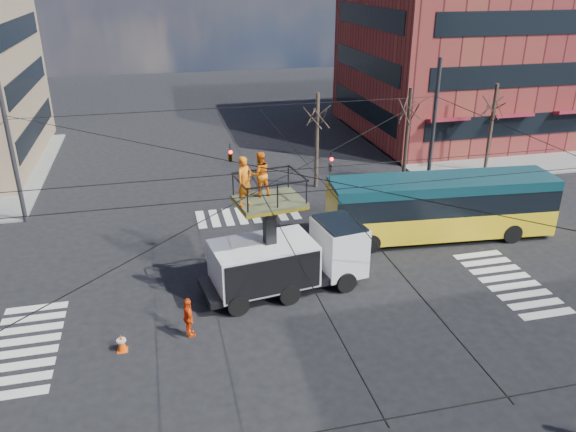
# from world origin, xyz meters

# --- Properties ---
(ground) EXTENTS (120.00, 120.00, 0.00)m
(ground) POSITION_xyz_m (0.00, 0.00, 0.00)
(ground) COLOR black
(ground) RESTS_ON ground
(sidewalk_ne) EXTENTS (18.00, 18.00, 0.12)m
(sidewalk_ne) POSITION_xyz_m (21.00, 21.00, 0.06)
(sidewalk_ne) COLOR slate
(sidewalk_ne) RESTS_ON ground
(crosswalks) EXTENTS (22.40, 22.40, 0.02)m
(crosswalks) POSITION_xyz_m (0.00, 0.00, 0.01)
(crosswalks) COLOR silver
(crosswalks) RESTS_ON ground
(building_ne) EXTENTS (20.06, 16.06, 14.00)m
(building_ne) POSITION_xyz_m (21.98, 23.98, 7.00)
(building_ne) COLOR maroon
(building_ne) RESTS_ON ground
(overhead_network) EXTENTS (24.24, 24.24, 8.00)m
(overhead_network) POSITION_xyz_m (-0.07, 0.40, 4.29)
(overhead_network) COLOR #2D2D30
(overhead_network) RESTS_ON ground
(tree_a) EXTENTS (2.00, 2.00, 6.00)m
(tree_a) POSITION_xyz_m (5.00, 13.50, 4.63)
(tree_a) COLOR #382B21
(tree_a) RESTS_ON ground
(tree_b) EXTENTS (2.00, 2.00, 6.00)m
(tree_b) POSITION_xyz_m (11.00, 13.50, 4.63)
(tree_b) COLOR #382B21
(tree_b) RESTS_ON ground
(tree_c) EXTENTS (2.00, 2.00, 6.00)m
(tree_c) POSITION_xyz_m (17.00, 13.50, 4.63)
(tree_c) COLOR #382B21
(tree_c) RESTS_ON ground
(utility_truck) EXTENTS (7.26, 3.44, 6.25)m
(utility_truck) POSITION_xyz_m (0.33, 1.78, 2.04)
(utility_truck) COLOR black
(utility_truck) RESTS_ON ground
(city_bus) EXTENTS (11.59, 3.54, 3.20)m
(city_bus) POSITION_xyz_m (9.06, 4.95, 1.72)
(city_bus) COLOR yellow
(city_bus) RESTS_ON ground
(traffic_cone) EXTENTS (0.36, 0.36, 0.69)m
(traffic_cone) POSITION_xyz_m (-6.51, -1.07, 0.34)
(traffic_cone) COLOR #EC4909
(traffic_cone) RESTS_ON ground
(worker_ground) EXTENTS (0.59, 1.00, 1.60)m
(worker_ground) POSITION_xyz_m (-4.06, -0.73, 0.80)
(worker_ground) COLOR #FF5010
(worker_ground) RESTS_ON ground
(flagger) EXTENTS (0.60, 1.04, 1.60)m
(flagger) POSITION_xyz_m (3.58, 2.13, 0.80)
(flagger) COLOR #FFA010
(flagger) RESTS_ON ground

